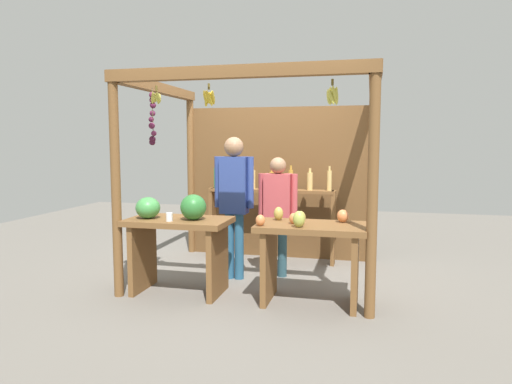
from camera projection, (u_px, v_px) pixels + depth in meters
ground_plane at (260, 277)px, 5.71m from camera, size 12.00×12.00×0.00m
market_stall at (268, 160)px, 6.00m from camera, size 2.73×2.22×2.37m
fruit_counter_left at (177, 232)px, 5.04m from camera, size 1.10×0.64×1.09m
fruit_counter_right at (310, 246)px, 4.72m from camera, size 1.10×0.64×0.98m
bottle_shelf_unit at (270, 204)px, 6.40m from camera, size 1.75×0.22×1.35m
vendor_man at (234, 194)px, 5.54m from camera, size 0.48×0.23×1.70m
vendor_woman at (278, 207)px, 5.65m from camera, size 0.48×0.20×1.46m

